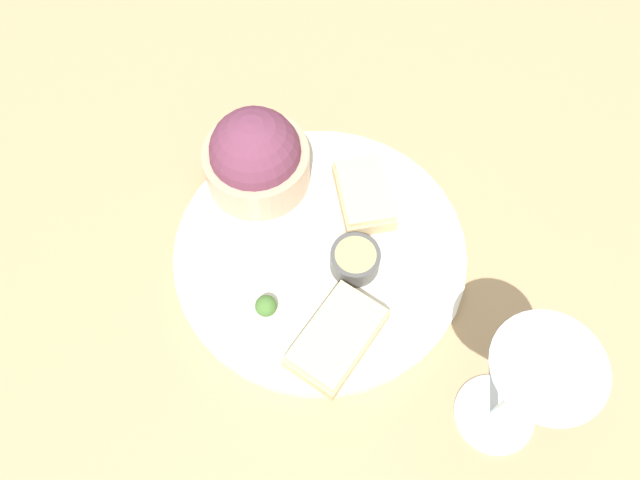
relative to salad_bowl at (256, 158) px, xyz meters
name	(u,v)px	position (x,y,z in m)	size (l,w,h in m)	color
ground_plane	(320,255)	(0.05, 0.10, -0.05)	(4.00, 4.00, 0.00)	tan
dinner_plate	(320,252)	(0.05, 0.10, -0.04)	(0.31, 0.31, 0.01)	silver
salad_bowl	(256,158)	(0.00, 0.00, 0.00)	(0.11, 0.11, 0.10)	tan
sauce_ramekin	(354,262)	(0.05, 0.14, -0.02)	(0.05, 0.05, 0.03)	#4C4C4C
cheese_toast_near	(337,338)	(0.13, 0.16, -0.02)	(0.11, 0.07, 0.03)	#D1B27F
cheese_toast_far	(364,195)	(-0.03, 0.12, -0.02)	(0.10, 0.09, 0.03)	#D1B27F
wine_glass	(531,383)	(0.12, 0.32, 0.06)	(0.09, 0.09, 0.16)	silver
garnish	(266,306)	(0.13, 0.09, -0.03)	(0.02, 0.02, 0.02)	#477533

